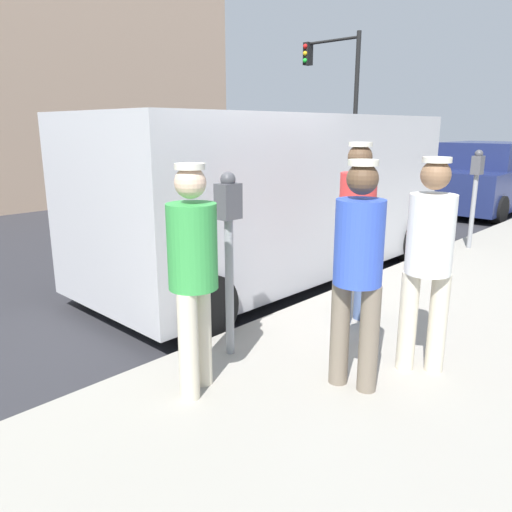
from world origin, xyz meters
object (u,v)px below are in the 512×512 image
at_px(parking_meter_far, 476,182).
at_px(pedestrian_in_red, 357,222).
at_px(parked_sedan_ahead, 486,180).
at_px(parking_meter_near, 229,234).
at_px(pedestrian_in_blue, 358,263).
at_px(pedestrian_in_white, 429,254).
at_px(pedestrian_in_green, 193,267).
at_px(traffic_light_corner, 337,84).
at_px(parked_van, 276,193).

bearing_deg(parking_meter_far, pedestrian_in_red, -84.90).
bearing_deg(parked_sedan_ahead, parking_meter_near, -81.52).
bearing_deg(pedestrian_in_blue, pedestrian_in_red, 122.91).
distance_m(pedestrian_in_blue, pedestrian_in_white, 0.63).
bearing_deg(pedestrian_in_green, parking_meter_near, 114.66).
bearing_deg(parking_meter_far, traffic_light_corner, 135.61).
bearing_deg(pedestrian_in_red, parked_sedan_ahead, 101.94).
height_order(pedestrian_in_red, pedestrian_in_white, pedestrian_in_red).
height_order(parking_meter_far, traffic_light_corner, traffic_light_corner).
distance_m(parking_meter_far, parked_van, 3.29).
relative_size(parking_meter_far, pedestrian_in_blue, 0.92).
xyz_separation_m(parking_meter_near, parked_van, (-1.50, 2.28, -0.03)).
relative_size(pedestrian_in_blue, pedestrian_in_white, 1.00).
distance_m(parking_meter_far, pedestrian_in_white, 4.58).
xyz_separation_m(pedestrian_in_blue, traffic_light_corner, (-9.24, 12.99, 2.43)).
xyz_separation_m(pedestrian_in_red, pedestrian_in_blue, (0.71, -1.09, -0.05)).
bearing_deg(pedestrian_in_blue, pedestrian_in_white, 67.73).
xyz_separation_m(parking_meter_far, pedestrian_in_blue, (1.05, -4.97, -0.09)).
relative_size(parked_van, traffic_light_corner, 1.00).
bearing_deg(parking_meter_near, parked_van, 123.33).
distance_m(pedestrian_in_green, parked_sedan_ahead, 10.80).
distance_m(pedestrian_in_green, traffic_light_corner, 16.38).
height_order(parked_sedan_ahead, traffic_light_corner, traffic_light_corner).
distance_m(pedestrian_in_red, parked_sedan_ahead, 8.93).
relative_size(parked_van, parked_sedan_ahead, 1.18).
height_order(parking_meter_near, pedestrian_in_red, pedestrian_in_red).
xyz_separation_m(parking_meter_near, traffic_light_corner, (-8.18, 13.22, 2.34)).
relative_size(parking_meter_far, parked_van, 0.29).
relative_size(parking_meter_near, parked_van, 0.29).
height_order(pedestrian_in_green, parked_sedan_ahead, pedestrian_in_green).
distance_m(pedestrian_in_red, traffic_light_corner, 14.83).
relative_size(parking_meter_far, parked_sedan_ahead, 0.34).
distance_m(parking_meter_near, pedestrian_in_red, 1.37).
bearing_deg(pedestrian_in_red, traffic_light_corner, 125.65).
bearing_deg(traffic_light_corner, pedestrian_in_blue, -54.57).
bearing_deg(pedestrian_in_white, pedestrian_in_green, -125.78).
xyz_separation_m(pedestrian_in_green, parked_van, (-1.77, 2.88, 0.08)).
bearing_deg(parking_meter_far, parked_sedan_ahead, 107.19).
relative_size(pedestrian_in_red, parked_van, 0.33).
bearing_deg(parked_van, pedestrian_in_green, -58.35).
distance_m(pedestrian_in_white, parked_sedan_ahead, 9.66).
distance_m(parking_meter_far, pedestrian_in_red, 3.89).
xyz_separation_m(pedestrian_in_white, traffic_light_corner, (-9.48, 12.40, 2.43)).
height_order(pedestrian_in_red, pedestrian_in_blue, pedestrian_in_red).
distance_m(parked_van, parked_sedan_ahead, 7.78).
bearing_deg(pedestrian_in_white, pedestrian_in_blue, -112.27).
relative_size(pedestrian_in_red, pedestrian_in_blue, 1.05).
relative_size(pedestrian_in_white, traffic_light_corner, 0.32).
distance_m(pedestrian_in_red, parked_van, 2.08).
bearing_deg(pedestrian_in_blue, parking_meter_near, -167.55).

